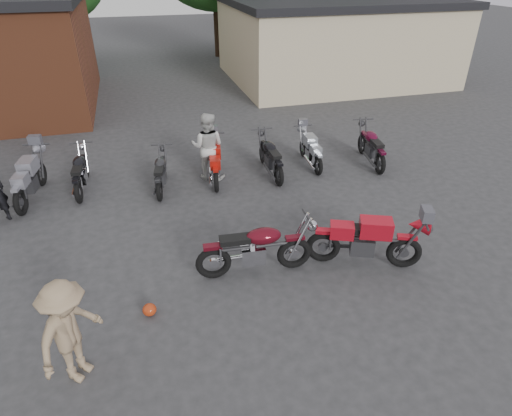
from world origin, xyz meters
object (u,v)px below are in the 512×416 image
object	(u,v)px
vintage_motorcycle	(257,246)
person_tan	(70,332)
person_light	(208,147)
row_bike_6	(311,148)
helmet	(149,310)
row_bike_5	(271,155)
sportbike	(367,238)
row_bike_7	(372,144)
row_bike_1	(29,176)
row_bike_4	(215,160)
row_bike_2	(80,170)
row_bike_3	(161,170)

from	to	relation	value
vintage_motorcycle	person_tan	xyz separation A→B (m)	(-3.20, -1.61, 0.23)
person_light	row_bike_6	distance (m)	3.10
vintage_motorcycle	row_bike_6	distance (m)	5.35
helmet	row_bike_5	distance (m)	6.13
sportbike	row_bike_5	world-z (taller)	sportbike
vintage_motorcycle	row_bike_7	xyz separation A→B (m)	(4.74, 4.12, -0.05)
row_bike_1	row_bike_4	size ratio (longest dim) A/B	1.08
person_tan	row_bike_5	xyz separation A→B (m)	(4.80, 5.82, -0.29)
row_bike_1	person_tan	bearing A→B (deg)	-157.16
row_bike_1	row_bike_2	bearing A→B (deg)	-73.35
row_bike_7	row_bike_5	bearing A→B (deg)	97.28
vintage_motorcycle	row_bike_4	distance (m)	4.31
helmet	row_bike_5	world-z (taller)	row_bike_5
sportbike	row_bike_5	bearing A→B (deg)	119.88
person_tan	row_bike_3	size ratio (longest dim) A/B	0.97
person_tan	row_bike_1	world-z (taller)	person_tan
person_light	row_bike_2	distance (m)	3.43
row_bike_5	row_bike_7	distance (m)	3.14
row_bike_3	helmet	bearing A→B (deg)	-177.88
vintage_motorcycle	person_light	size ratio (longest dim) A/B	1.18
row_bike_3	row_bike_4	world-z (taller)	row_bike_4
row_bike_1	row_bike_6	xyz separation A→B (m)	(7.68, -0.02, -0.09)
row_bike_3	row_bike_7	xyz separation A→B (m)	(6.22, -0.03, 0.07)
person_light	row_bike_1	distance (m)	4.62
row_bike_1	row_bike_7	world-z (taller)	row_bike_1
row_bike_2	row_bike_6	size ratio (longest dim) A/B	1.06
person_light	row_bike_5	distance (m)	1.79
sportbike	person_light	world-z (taller)	person_light
person_tan	row_bike_3	xyz separation A→B (m)	(1.72, 5.76, -0.35)
person_light	row_bike_2	world-z (taller)	person_light
row_bike_1	row_bike_2	xyz separation A→B (m)	(1.21, 0.17, -0.06)
row_bike_6	row_bike_1	bearing A→B (deg)	93.18
vintage_motorcycle	sportbike	xyz separation A→B (m)	(2.17, -0.34, -0.00)
helmet	person_light	world-z (taller)	person_light
person_tan	row_bike_7	bearing A→B (deg)	-17.33
vintage_motorcycle	helmet	size ratio (longest dim) A/B	9.10
helmet	row_bike_1	distance (m)	5.77
helmet	person_tan	bearing A→B (deg)	-137.28
vintage_motorcycle	person_tan	size ratio (longest dim) A/B	1.27
row_bike_4	row_bike_6	size ratio (longest dim) A/B	1.08
vintage_motorcycle	row_bike_7	world-z (taller)	vintage_motorcycle
helmet	row_bike_3	world-z (taller)	row_bike_3
person_light	sportbike	bearing A→B (deg)	139.19
vintage_motorcycle	row_bike_1	xyz separation A→B (m)	(-4.74, 4.49, -0.02)
vintage_motorcycle	row_bike_2	world-z (taller)	vintage_motorcycle
row_bike_3	row_bike_6	bearing A→B (deg)	-75.99
vintage_motorcycle	helmet	world-z (taller)	vintage_motorcycle
sportbike	row_bike_3	size ratio (longest dim) A/B	1.22
person_tan	row_bike_1	size ratio (longest dim) A/B	0.81
row_bike_1	row_bike_5	distance (m)	6.35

